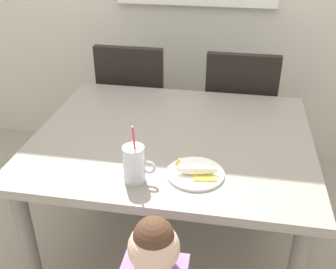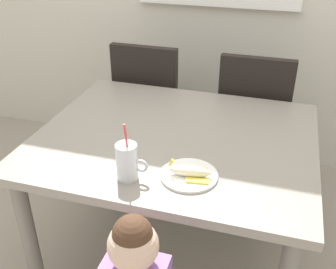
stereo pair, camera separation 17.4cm
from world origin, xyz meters
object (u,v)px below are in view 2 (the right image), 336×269
at_px(dining_chair_right, 253,116).
at_px(peeled_banana, 191,172).
at_px(dining_chair_left, 151,102).
at_px(snack_plate, 189,175).
at_px(milk_cup, 127,164).
at_px(dining_table, 175,152).

relative_size(dining_chair_right, peeled_banana, 5.51).
distance_m(dining_chair_left, snack_plate, 1.17).
distance_m(dining_chair_left, milk_cup, 1.18).
bearing_deg(peeled_banana, dining_table, 115.86).
relative_size(milk_cup, snack_plate, 1.09).
bearing_deg(dining_table, milk_cup, -102.52).
bearing_deg(dining_chair_right, dining_table, 66.94).
distance_m(dining_chair_left, peeled_banana, 1.19).
xyz_separation_m(snack_plate, peeled_banana, (0.01, -0.01, 0.03)).
height_order(milk_cup, peeled_banana, milk_cup).
xyz_separation_m(dining_table, milk_cup, (-0.08, -0.38, 0.16)).
xyz_separation_m(milk_cup, peeled_banana, (0.24, 0.07, -0.04)).
bearing_deg(milk_cup, dining_chair_left, 104.62).
bearing_deg(dining_table, dining_chair_left, 117.16).
relative_size(dining_chair_left, peeled_banana, 5.51).
height_order(dining_chair_left, snack_plate, dining_chair_left).
distance_m(dining_chair_right, snack_plate, 1.05).
relative_size(dining_chair_right, snack_plate, 4.17).
bearing_deg(peeled_banana, milk_cup, -164.00).
height_order(dining_chair_left, milk_cup, milk_cup).
bearing_deg(milk_cup, dining_chair_right, 70.45).
bearing_deg(dining_chair_left, peeled_banana, 116.77).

